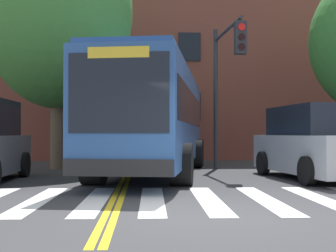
{
  "coord_description": "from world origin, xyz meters",
  "views": [
    {
      "loc": [
        -0.97,
        -7.61,
        1.34
      ],
      "look_at": [
        -0.26,
        7.05,
        1.57
      ],
      "focal_mm": 50.0,
      "sensor_mm": 36.0,
      "label": 1
    }
  ],
  "objects": [
    {
      "name": "crosswalk",
      "position": [
        0.31,
        1.79,
        0.0
      ],
      "size": [
        9.64,
        4.25,
        0.01
      ],
      "color": "white",
      "rests_on": "ground"
    },
    {
      "name": "ground_plane",
      "position": [
        0.0,
        0.0,
        0.0
      ],
      "size": [
        120.0,
        120.0,
        0.0
      ],
      "primitive_type": "plane",
      "color": "#38383A"
    },
    {
      "name": "street_tree_curbside_small",
      "position": [
        -4.31,
        10.25,
        5.94
      ],
      "size": [
        8.06,
        8.11,
        9.62
      ],
      "color": "brown",
      "rests_on": "ground"
    },
    {
      "name": "car_teal_behind_bus",
      "position": [
        0.56,
        18.26,
        0.83
      ],
      "size": [
        2.13,
        4.18,
        1.81
      ],
      "color": "#236B70",
      "rests_on": "ground"
    },
    {
      "name": "lane_line_yellow_inner",
      "position": [
        -1.63,
        15.79,
        0.0
      ],
      "size": [
        0.12,
        36.0,
        0.01
      ],
      "primitive_type": "cube",
      "color": "gold",
      "rests_on": "ground"
    },
    {
      "name": "traffic_light_overhead",
      "position": [
        1.78,
        8.3,
        3.55
      ],
      "size": [
        0.5,
        3.65,
        5.25
      ],
      "color": "#28282D",
      "rests_on": "ground"
    },
    {
      "name": "building_facade",
      "position": [
        -3.77,
        19.14,
        5.32
      ],
      "size": [
        37.33,
        7.68,
        10.63
      ],
      "color": "brown",
      "rests_on": "ground"
    },
    {
      "name": "lane_line_yellow_outer",
      "position": [
        -1.47,
        15.79,
        0.0
      ],
      "size": [
        0.12,
        36.0,
        0.01
      ],
      "primitive_type": "cube",
      "color": "gold",
      "rests_on": "ground"
    },
    {
      "name": "car_silver_far_lane",
      "position": [
        3.98,
        5.83,
        1.03
      ],
      "size": [
        2.61,
        5.34,
        2.15
      ],
      "color": "#B7BABF",
      "rests_on": "ground"
    },
    {
      "name": "city_bus",
      "position": [
        -0.6,
        8.08,
        1.87
      ],
      "size": [
        4.25,
        12.05,
        3.44
      ],
      "color": "#2D5699",
      "rests_on": "ground"
    }
  ]
}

